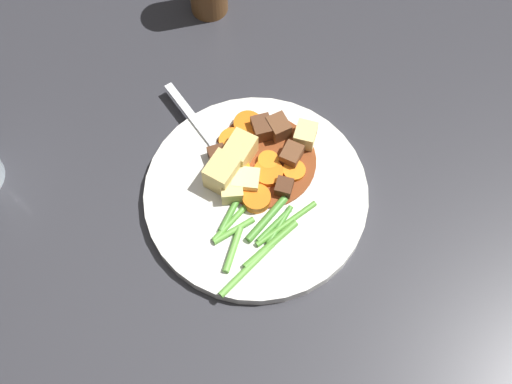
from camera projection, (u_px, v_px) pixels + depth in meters
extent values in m
plane|color=#2D2D33|center=(256.00, 198.00, 0.82)|extent=(3.00, 3.00, 0.00)
cylinder|color=white|center=(256.00, 195.00, 0.81)|extent=(0.26, 0.26, 0.02)
cylinder|color=brown|center=(264.00, 161.00, 0.82)|extent=(0.13, 0.13, 0.00)
cylinder|color=orange|center=(259.00, 199.00, 0.79)|extent=(0.05, 0.05, 0.01)
cylinder|color=orange|center=(233.00, 142.00, 0.83)|extent=(0.05, 0.05, 0.01)
cylinder|color=orange|center=(268.00, 161.00, 0.82)|extent=(0.03, 0.03, 0.01)
cylinder|color=orange|center=(294.00, 171.00, 0.81)|extent=(0.03, 0.03, 0.01)
cylinder|color=orange|center=(248.00, 125.00, 0.84)|extent=(0.05, 0.05, 0.01)
cylinder|color=orange|center=(236.00, 171.00, 0.81)|extent=(0.04, 0.04, 0.01)
cylinder|color=orange|center=(268.00, 173.00, 0.81)|extent=(0.04, 0.04, 0.01)
cube|color=#E5CC7A|center=(232.00, 186.00, 0.79)|extent=(0.03, 0.03, 0.02)
cube|color=#DBBC6B|center=(240.00, 151.00, 0.81)|extent=(0.05, 0.04, 0.03)
cube|color=#DBBC6B|center=(222.00, 173.00, 0.79)|extent=(0.05, 0.05, 0.04)
cube|color=#EAD68C|center=(246.00, 181.00, 0.80)|extent=(0.03, 0.03, 0.02)
cube|color=#E5CC7A|center=(305.00, 135.00, 0.82)|extent=(0.03, 0.03, 0.03)
cube|color=brown|center=(292.00, 155.00, 0.81)|extent=(0.03, 0.03, 0.02)
cube|color=brown|center=(279.00, 128.00, 0.83)|extent=(0.03, 0.03, 0.03)
cube|color=#4C2B19|center=(217.00, 155.00, 0.82)|extent=(0.02, 0.03, 0.02)
cube|color=#4C2B19|center=(284.00, 186.00, 0.80)|extent=(0.03, 0.02, 0.02)
cube|color=#56331E|center=(262.00, 129.00, 0.83)|extent=(0.03, 0.03, 0.02)
cylinder|color=#66AD42|center=(247.00, 269.00, 0.76)|extent=(0.06, 0.07, 0.01)
cylinder|color=#4C8E33|center=(231.00, 212.00, 0.79)|extent=(0.05, 0.03, 0.01)
cylinder|color=#599E38|center=(271.00, 245.00, 0.77)|extent=(0.06, 0.07, 0.01)
cylinder|color=#599E38|center=(238.00, 215.00, 0.79)|extent=(0.07, 0.06, 0.01)
cylinder|color=#66AD42|center=(234.00, 230.00, 0.78)|extent=(0.03, 0.05, 0.01)
cylinder|color=#4C8E33|center=(267.00, 219.00, 0.78)|extent=(0.06, 0.05, 0.01)
cylinder|color=#4C8E33|center=(274.00, 225.00, 0.78)|extent=(0.04, 0.04, 0.01)
cylinder|color=#599E38|center=(286.00, 224.00, 0.78)|extent=(0.05, 0.07, 0.01)
cylinder|color=#4C8E33|center=(280.00, 225.00, 0.78)|extent=(0.05, 0.03, 0.01)
cylinder|color=#66AD42|center=(233.00, 250.00, 0.77)|extent=(0.05, 0.03, 0.01)
cube|color=silver|center=(192.00, 117.00, 0.85)|extent=(0.10, 0.07, 0.00)
cube|color=silver|center=(223.00, 156.00, 0.82)|extent=(0.03, 0.03, 0.00)
cylinder|color=silver|center=(230.00, 178.00, 0.81)|extent=(0.04, 0.03, 0.00)
cylinder|color=silver|center=(234.00, 176.00, 0.81)|extent=(0.04, 0.03, 0.00)
cylinder|color=silver|center=(239.00, 173.00, 0.81)|extent=(0.04, 0.03, 0.00)
cylinder|color=silver|center=(243.00, 170.00, 0.81)|extent=(0.04, 0.03, 0.00)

